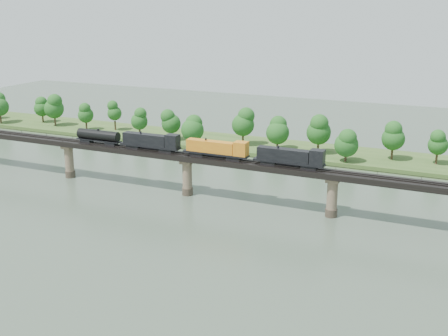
% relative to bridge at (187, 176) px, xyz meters
% --- Properties ---
extents(ground, '(400.00, 400.00, 0.00)m').
position_rel_bridge_xyz_m(ground, '(0.00, -30.00, -5.46)').
color(ground, '#374637').
rests_on(ground, ground).
extents(far_bank, '(300.00, 24.00, 1.60)m').
position_rel_bridge_xyz_m(far_bank, '(0.00, 55.00, -4.66)').
color(far_bank, '#334F1F').
rests_on(far_bank, ground).
extents(bridge, '(236.00, 30.00, 11.50)m').
position_rel_bridge_xyz_m(bridge, '(0.00, 0.00, 0.00)').
color(bridge, '#473A2D').
rests_on(bridge, ground).
extents(bridge_superstructure, '(220.00, 4.90, 0.75)m').
position_rel_bridge_xyz_m(bridge_superstructure, '(0.00, 0.00, 6.33)').
color(bridge_superstructure, black).
rests_on(bridge_superstructure, bridge).
extents(far_treeline, '(289.06, 17.54, 13.60)m').
position_rel_bridge_xyz_m(far_treeline, '(-8.21, 50.52, 3.37)').
color(far_treeline, '#382619').
rests_on(far_treeline, far_bank).
extents(freight_train, '(73.56, 2.87, 5.06)m').
position_rel_bridge_xyz_m(freight_train, '(2.07, 0.00, 8.46)').
color(freight_train, black).
rests_on(freight_train, bridge).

